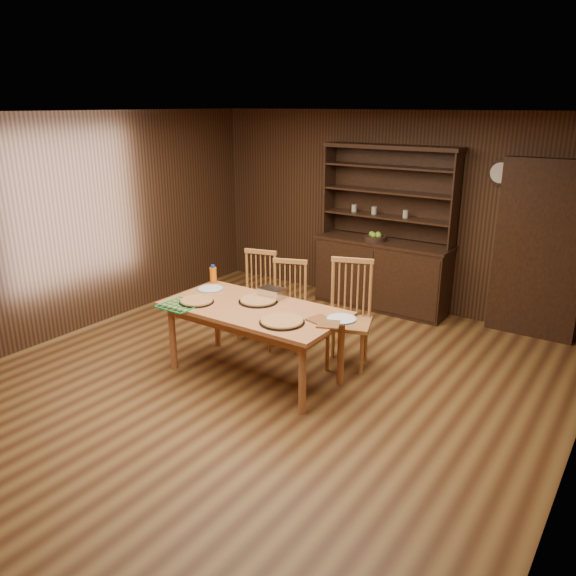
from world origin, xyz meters
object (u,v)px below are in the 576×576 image
Objects in this scene: chair_left at (258,291)px; chair_right at (349,309)px; chair_center at (288,302)px; dining_table at (254,315)px; juice_bottle at (213,275)px; china_hutch at (383,265)px.

chair_left is 0.90× the size of chair_right.
dining_table is at bearing -100.82° from chair_center.
dining_table is 8.80× the size of juice_bottle.
dining_table is 1.78× the size of chair_left.
chair_right is (0.78, 0.01, 0.07)m from chair_center.
chair_left is 1.28m from chair_right.
dining_table is 0.84m from chair_center.
chair_right is at bearing -20.25° from chair_center.
chair_right is 1.58m from juice_bottle.
chair_left is at bearing 66.67° from juice_bottle.
chair_left is 4.95× the size of juice_bottle.
china_hutch is 2.62m from dining_table.
chair_center is 0.90m from juice_bottle.
chair_right is at bearing 52.31° from dining_table.
dining_table is 1.11m from chair_left.
juice_bottle is at bearing -114.99° from china_hutch.
chair_left is at bearing 125.23° from dining_table.
china_hutch is 1.90× the size of chair_right.
chair_left reaches higher than dining_table.
juice_bottle is (-0.86, 0.38, 0.18)m from dining_table.
china_hutch is 1.84m from chair_right.
chair_left is 0.64m from juice_bottle.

